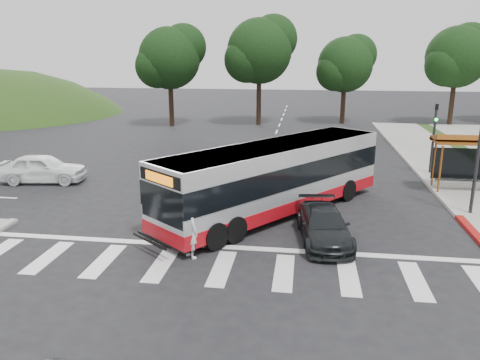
# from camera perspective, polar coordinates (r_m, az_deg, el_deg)

# --- Properties ---
(ground) EXTENTS (140.00, 140.00, 0.00)m
(ground) POSITION_cam_1_polar(r_m,az_deg,el_deg) (19.89, 0.33, -4.45)
(ground) COLOR black
(ground) RESTS_ON ground
(sidewalk_east) EXTENTS (4.00, 40.00, 0.12)m
(sidewalk_east) POSITION_cam_1_polar(r_m,az_deg,el_deg) (28.66, 25.03, 0.40)
(sidewalk_east) COLOR gray
(sidewalk_east) RESTS_ON ground
(curb_east) EXTENTS (0.30, 40.00, 0.15)m
(curb_east) POSITION_cam_1_polar(r_m,az_deg,el_deg) (28.13, 21.15, 0.59)
(curb_east) COLOR #9E9991
(curb_east) RESTS_ON ground
(crosswalk_ladder) EXTENTS (18.00, 2.60, 0.01)m
(crosswalk_ladder) POSITION_cam_1_polar(r_m,az_deg,el_deg) (15.33, -2.24, -10.69)
(crosswalk_ladder) COLOR silver
(crosswalk_ladder) RESTS_ON ground
(bus_shelter) EXTENTS (4.20, 1.60, 2.86)m
(bus_shelter) POSITION_cam_1_polar(r_m,az_deg,el_deg) (25.44, 26.99, 3.74)
(bus_shelter) COLOR #914C18
(bus_shelter) RESTS_ON sidewalk_east
(traffic_signal_ne_short) EXTENTS (0.18, 0.37, 4.00)m
(traffic_signal_ne_short) POSITION_cam_1_polar(r_m,az_deg,el_deg) (28.27, 22.59, 5.51)
(traffic_signal_ne_short) COLOR black
(traffic_signal_ne_short) RESTS_ON ground
(tree_ne_a) EXTENTS (6.16, 5.74, 9.30)m
(tree_ne_a) POSITION_cam_1_polar(r_m,az_deg,el_deg) (48.55, 25.03, 13.54)
(tree_ne_a) COLOR black
(tree_ne_a) RESTS_ON parking_lot
(tree_north_a) EXTENTS (6.60, 6.15, 10.17)m
(tree_north_a) POSITION_cam_1_polar(r_m,az_deg,el_deg) (44.84, 2.48, 15.56)
(tree_north_a) COLOR black
(tree_north_a) RESTS_ON ground
(tree_north_b) EXTENTS (5.72, 5.33, 8.43)m
(tree_north_b) POSITION_cam_1_polar(r_m,az_deg,el_deg) (46.76, 12.79, 13.65)
(tree_north_b) COLOR black
(tree_north_b) RESTS_ON ground
(tree_north_c) EXTENTS (6.16, 5.74, 9.30)m
(tree_north_c) POSITION_cam_1_polar(r_m,az_deg,el_deg) (44.39, -8.48, 14.60)
(tree_north_c) COLOR black
(tree_north_c) RESTS_ON ground
(transit_bus) EXTENTS (9.18, 10.72, 3.01)m
(transit_bus) POSITION_cam_1_polar(r_m,az_deg,el_deg) (19.93, 4.33, 0.09)
(transit_bus) COLOR #B3B5B8
(transit_bus) RESTS_ON ground
(pedestrian) EXTENTS (0.81, 0.78, 1.87)m
(pedestrian) POSITION_cam_1_polar(r_m,az_deg,el_deg) (15.82, -6.11, -6.26)
(pedestrian) COLOR white
(pedestrian) RESTS_ON ground
(dark_sedan) EXTENTS (2.24, 4.38, 1.22)m
(dark_sedan) POSITION_cam_1_polar(r_m,az_deg,el_deg) (17.45, 10.19, -5.47)
(dark_sedan) COLOR black
(dark_sedan) RESTS_ON ground
(west_car_white) EXTENTS (4.68, 2.38, 1.53)m
(west_car_white) POSITION_cam_1_polar(r_m,az_deg,el_deg) (26.99, -22.96, 1.32)
(west_car_white) COLOR white
(west_car_white) RESTS_ON ground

